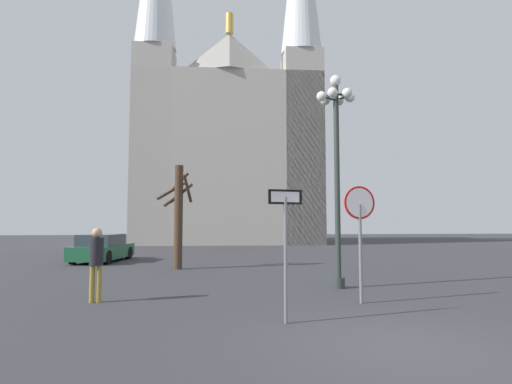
{
  "coord_description": "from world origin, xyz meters",
  "views": [
    {
      "loc": [
        -2.9,
        -5.98,
        1.88
      ],
      "look_at": [
        -0.36,
        16.64,
        3.61
      ],
      "focal_mm": 28.51,
      "sensor_mm": 36.0,
      "label": 1
    }
  ],
  "objects": [
    {
      "name": "pedestrian_walking",
      "position": [
        -5.6,
        4.15,
        1.07
      ],
      "size": [
        0.32,
        0.32,
        1.76
      ],
      "color": "olive",
      "rests_on": "ground"
    },
    {
      "name": "one_way_arrow_sign",
      "position": [
        -1.47,
        1.68,
        1.63
      ],
      "size": [
        0.68,
        0.18,
        2.52
      ],
      "color": "slate",
      "rests_on": "ground"
    },
    {
      "name": "ground_plane",
      "position": [
        0.0,
        0.0,
        0.0
      ],
      "size": [
        120.0,
        120.0,
        0.0
      ],
      "primitive_type": "plane",
      "color": "#38383D"
    },
    {
      "name": "bare_tree",
      "position": [
        -4.21,
        11.04,
        2.3
      ],
      "size": [
        1.53,
        1.51,
        4.26
      ],
      "color": "#473323",
      "rests_on": "ground"
    },
    {
      "name": "parked_car_near_green",
      "position": [
        -8.14,
        14.72,
        0.63
      ],
      "size": [
        2.34,
        4.32,
        1.33
      ],
      "color": "#1E5B38",
      "rests_on": "ground"
    },
    {
      "name": "stop_sign",
      "position": [
        0.64,
        3.36,
        1.94
      ],
      "size": [
        0.79,
        0.15,
        2.76
      ],
      "color": "slate",
      "rests_on": "ground"
    },
    {
      "name": "cathedral",
      "position": [
        -1.23,
        32.31,
        10.28
      ],
      "size": [
        16.99,
        11.72,
        36.0
      ],
      "color": "#ADA89E",
      "rests_on": "ground"
    },
    {
      "name": "street_lamp",
      "position": [
        0.8,
        5.57,
        4.13
      ],
      "size": [
        1.18,
        1.06,
        6.31
      ],
      "color": "#2D3833",
      "rests_on": "ground"
    }
  ]
}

